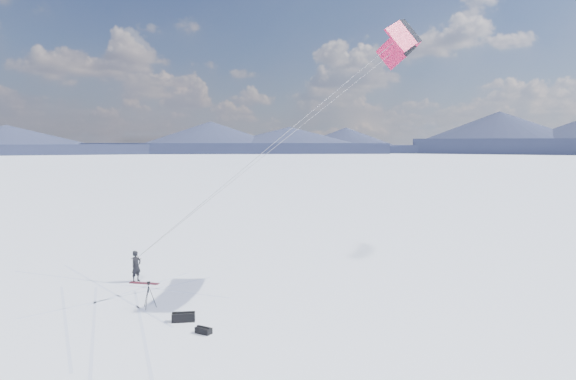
% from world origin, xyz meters
% --- Properties ---
extents(ground, '(1800.00, 1800.00, 0.00)m').
position_xyz_m(ground, '(0.00, 0.00, 0.00)').
color(ground, white).
extents(horizon_hills, '(704.00, 704.00, 9.79)m').
position_xyz_m(horizon_hills, '(-0.00, 0.00, 4.22)').
color(horizon_hills, '#1A2135').
rests_on(horizon_hills, ground).
extents(snow_tracks, '(17.62, 10.25, 0.01)m').
position_xyz_m(snow_tracks, '(0.33, 0.01, 0.00)').
color(snow_tracks, '#B1BDDA').
rests_on(snow_tracks, ground).
extents(snowkiter, '(0.56, 0.68, 1.59)m').
position_xyz_m(snowkiter, '(-1.45, 4.12, 0.00)').
color(snowkiter, black).
rests_on(snowkiter, ground).
extents(snowboard, '(1.55, 0.34, 0.04)m').
position_xyz_m(snowboard, '(-0.88, 3.82, 0.02)').
color(snowboard, maroon).
rests_on(snowboard, ground).
extents(tripod, '(0.60, 0.52, 1.16)m').
position_xyz_m(tripod, '(1.17, 0.02, 0.75)').
color(tripod, black).
rests_on(tripod, ground).
extents(gear_bag_a, '(1.00, 0.71, 0.41)m').
position_xyz_m(gear_bag_a, '(3.30, -1.37, 0.18)').
color(gear_bag_a, black).
rests_on(gear_bag_a, ground).
extents(gear_bag_b, '(0.68, 0.49, 0.28)m').
position_xyz_m(gear_bag_b, '(4.57, -2.56, 0.12)').
color(gear_bag_b, black).
rests_on(gear_bag_b, ground).
extents(power_kite, '(14.24, 5.88, 11.52)m').
position_xyz_m(power_kite, '(11.54, 5.49, 11.77)').
color(power_kite, '#CE1544').
rests_on(power_kite, ground).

